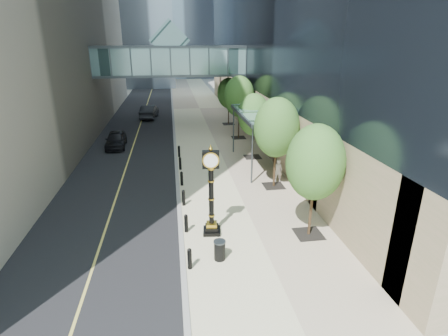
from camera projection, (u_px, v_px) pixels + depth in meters
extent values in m
plane|color=gray|center=(254.00, 278.00, 14.96)|extent=(320.00, 320.00, 0.00)
cube|color=black|center=(145.00, 110.00, 51.13)|extent=(8.00, 180.00, 0.02)
cube|color=beige|center=(200.00, 108.00, 52.25)|extent=(8.00, 180.00, 0.06)
cube|color=gray|center=(173.00, 109.00, 51.68)|extent=(0.25, 180.00, 0.07)
cube|color=slate|center=(170.00, 61.00, 37.98)|extent=(17.00, 4.00, 3.00)
cube|color=#383F44|center=(171.00, 75.00, 38.47)|extent=(17.00, 4.20, 0.25)
cube|color=#383F44|center=(170.00, 47.00, 37.48)|extent=(17.00, 4.20, 0.25)
cube|color=slate|center=(169.00, 40.00, 37.26)|extent=(4.24, 3.00, 4.24)
cube|color=#383F44|center=(259.00, 114.00, 27.02)|extent=(3.00, 8.00, 0.25)
cube|color=slate|center=(259.00, 112.00, 26.96)|extent=(2.80, 7.80, 0.06)
cylinder|color=#383F44|center=(252.00, 155.00, 24.12)|extent=(0.12, 0.12, 4.20)
cylinder|color=#383F44|center=(234.00, 130.00, 30.99)|extent=(0.12, 0.12, 4.20)
cylinder|color=black|center=(190.00, 260.00, 15.34)|extent=(0.20, 0.20, 0.90)
cylinder|color=black|center=(186.00, 224.00, 18.31)|extent=(0.20, 0.20, 0.90)
cylinder|color=black|center=(184.00, 198.00, 21.28)|extent=(0.20, 0.20, 0.90)
cylinder|color=black|center=(182.00, 179.00, 24.26)|extent=(0.20, 0.20, 0.90)
cylinder|color=black|center=(180.00, 164.00, 27.23)|extent=(0.20, 0.20, 0.90)
cylinder|color=black|center=(179.00, 152.00, 30.20)|extent=(0.20, 0.20, 0.90)
cube|color=black|center=(309.00, 234.00, 18.23)|extent=(1.40, 1.40, 0.02)
cylinder|color=#3D2819|center=(311.00, 207.00, 17.70)|extent=(0.14, 0.14, 3.11)
ellipsoid|color=#2B5D22|center=(315.00, 162.00, 16.87)|extent=(2.85, 2.85, 3.81)
cube|color=black|center=(274.00, 186.00, 24.27)|extent=(1.40, 1.40, 0.02)
cylinder|color=#3D2819|center=(275.00, 164.00, 23.71)|extent=(0.14, 0.14, 3.26)
ellipsoid|color=#2B5D22|center=(277.00, 128.00, 22.85)|extent=(2.99, 2.99, 3.98)
cube|color=black|center=(253.00, 157.00, 30.30)|extent=(1.40, 1.40, 0.02)
cylinder|color=#3D2819|center=(253.00, 141.00, 29.81)|extent=(0.14, 0.14, 2.91)
ellipsoid|color=#2B5D22|center=(254.00, 115.00, 29.04)|extent=(2.67, 2.67, 3.56)
cube|color=black|center=(239.00, 138.00, 36.34)|extent=(1.40, 1.40, 0.02)
cylinder|color=#3D2819|center=(239.00, 122.00, 35.77)|extent=(0.14, 0.14, 3.34)
ellipsoid|color=#2B5D22|center=(239.00, 97.00, 34.88)|extent=(3.06, 3.06, 4.09)
cube|color=black|center=(228.00, 124.00, 42.38)|extent=(1.40, 1.40, 0.02)
cylinder|color=#3D2819|center=(229.00, 112.00, 41.88)|extent=(0.14, 0.14, 2.91)
ellipsoid|color=#2B5D22|center=(229.00, 93.00, 41.11)|extent=(2.66, 2.66, 3.55)
cube|color=black|center=(212.00, 231.00, 18.34)|extent=(0.98, 0.98, 0.20)
cube|color=black|center=(212.00, 228.00, 18.27)|extent=(0.76, 0.76, 0.20)
cube|color=gold|center=(212.00, 224.00, 18.20)|extent=(0.60, 0.60, 0.20)
cylinder|color=black|center=(211.00, 196.00, 17.65)|extent=(0.25, 0.25, 3.03)
cube|color=black|center=(211.00, 160.00, 16.98)|extent=(0.86, 0.39, 0.88)
cylinder|color=white|center=(210.00, 158.00, 17.13)|extent=(0.69, 0.12, 0.69)
cylinder|color=white|center=(211.00, 161.00, 16.82)|extent=(0.69, 0.12, 0.69)
sphere|color=gold|center=(211.00, 149.00, 16.79)|extent=(0.20, 0.20, 0.20)
cylinder|color=black|center=(220.00, 251.00, 15.99)|extent=(0.61, 0.61, 0.90)
imported|color=beige|center=(278.00, 171.00, 24.72)|extent=(0.69, 0.52, 1.70)
imported|color=black|center=(116.00, 139.00, 33.05)|extent=(1.91, 4.46, 1.50)
imported|color=black|center=(149.00, 112.00, 45.64)|extent=(2.35, 5.22, 1.66)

